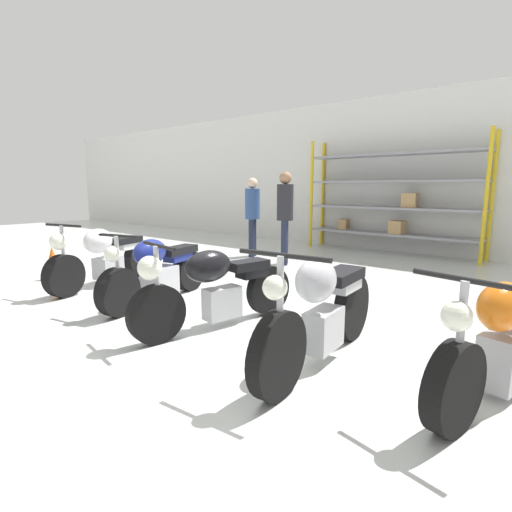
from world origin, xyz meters
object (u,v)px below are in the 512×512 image
at_px(shelving_rack, 391,198).
at_px(motorcycle_black, 215,286).
at_px(person_browsing, 285,210).
at_px(motorcycle_blue, 157,271).
at_px(motorcycle_orange, 505,339).
at_px(motorcycle_white, 104,257).
at_px(motorcycle_silver, 322,310).
at_px(person_near_rack, 252,211).
at_px(traffic_cone, 53,263).

bearing_deg(shelving_rack, motorcycle_black, -85.16).
bearing_deg(person_browsing, motorcycle_blue, 62.82).
relative_size(motorcycle_black, person_browsing, 1.12).
bearing_deg(motorcycle_orange, motorcycle_blue, -76.34).
height_order(motorcycle_white, person_browsing, person_browsing).
bearing_deg(motorcycle_blue, motorcycle_silver, 72.26).
xyz_separation_m(motorcycle_orange, person_near_rack, (-5.27, 3.34, 0.58)).
distance_m(motorcycle_white, motorcycle_orange, 5.31).
height_order(motorcycle_white, motorcycle_silver, motorcycle_silver).
relative_size(motorcycle_orange, person_near_rack, 1.22).
bearing_deg(traffic_cone, motorcycle_blue, 7.59).
bearing_deg(traffic_cone, shelving_rack, 62.45).
distance_m(motorcycle_silver, motorcycle_orange, 1.36).
distance_m(motorcycle_silver, person_browsing, 4.55).
distance_m(motorcycle_blue, motorcycle_orange, 3.95).
bearing_deg(motorcycle_black, person_browsing, -145.20).
relative_size(motorcycle_blue, person_browsing, 1.08).
xyz_separation_m(motorcycle_blue, traffic_cone, (-2.42, -0.32, -0.14)).
bearing_deg(motorcycle_silver, person_browsing, -145.09).
xyz_separation_m(motorcycle_blue, motorcycle_orange, (3.95, 0.15, 0.01)).
xyz_separation_m(motorcycle_black, person_near_rack, (-2.64, 3.71, 0.54)).
relative_size(shelving_rack, motorcycle_black, 1.96).
bearing_deg(motorcycle_black, shelving_rack, -164.91).
bearing_deg(person_browsing, motorcycle_orange, 112.40).
bearing_deg(motorcycle_orange, person_near_rack, -110.88).
relative_size(motorcycle_black, motorcycle_silver, 0.99).
relative_size(shelving_rack, person_browsing, 2.21).
bearing_deg(motorcycle_silver, motorcycle_blue, -100.51).
bearing_deg(motorcycle_blue, person_browsing, 172.04).
relative_size(shelving_rack, motorcycle_white, 1.91).
xyz_separation_m(motorcycle_blue, person_near_rack, (-1.32, 3.49, 0.59)).
height_order(motorcycle_white, motorcycle_black, motorcycle_white).
distance_m(motorcycle_silver, traffic_cone, 5.07).
bearing_deg(motorcycle_blue, motorcycle_orange, 79.85).
bearing_deg(motorcycle_silver, shelving_rack, -168.23).
height_order(shelving_rack, motorcycle_blue, shelving_rack).
xyz_separation_m(person_near_rack, traffic_cone, (-1.09, -3.81, -0.73)).
bearing_deg(motorcycle_blue, motorcycle_white, -103.00).
bearing_deg(person_browsing, motorcycle_silver, 98.45).
height_order(shelving_rack, motorcycle_silver, shelving_rack).
distance_m(motorcycle_blue, person_browsing, 3.28).
bearing_deg(person_browsing, person_near_rack, -46.51).
relative_size(person_near_rack, traffic_cone, 3.10).
distance_m(motorcycle_blue, motorcycle_silver, 2.67).
bearing_deg(motorcycle_orange, motorcycle_white, -77.07).
distance_m(shelving_rack, person_browsing, 2.85).
distance_m(person_near_rack, traffic_cone, 4.03).
xyz_separation_m(motorcycle_black, traffic_cone, (-3.73, -0.11, -0.19)).
bearing_deg(motorcycle_blue, person_near_rack, -171.55).
bearing_deg(person_browsing, traffic_cone, 26.79).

